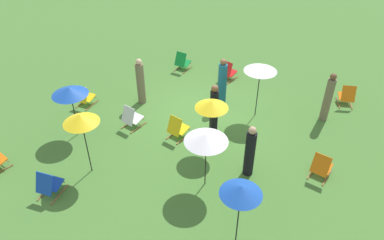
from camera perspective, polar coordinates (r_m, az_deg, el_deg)
name	(u,v)px	position (r m, az deg, el deg)	size (l,w,h in m)	color
ground_plane	(206,114)	(13.19, 2.18, 1.01)	(40.00, 40.00, 0.00)	#477A33
deckchair_0	(228,72)	(15.17, 5.59, 7.50)	(0.65, 0.86, 0.83)	olive
deckchair_2	(321,167)	(11.09, 19.47, -6.87)	(0.61, 0.84, 0.83)	olive
deckchair_3	(347,96)	(14.62, 22.92, 3.45)	(0.67, 0.86, 0.83)	olive
deckchair_4	(182,62)	(15.88, -1.51, 9.01)	(0.56, 0.81, 0.83)	olive
deckchair_5	(49,185)	(10.68, -21.38, -9.39)	(0.55, 0.81, 0.83)	olive
deckchair_6	(132,118)	(12.49, -9.37, 0.32)	(0.62, 0.84, 0.83)	olive
deckchair_7	(85,97)	(13.99, -16.35, 3.48)	(0.49, 0.76, 0.83)	olive
deckchair_10	(178,128)	(11.86, -2.27, -1.30)	(0.64, 0.85, 0.83)	olive
umbrella_0	(261,68)	(12.34, 10.63, 7.91)	(1.10, 1.10, 1.99)	black
umbrella_1	(241,190)	(7.92, 7.65, -10.80)	(0.93, 0.93, 1.93)	black
umbrella_2	(70,91)	(11.92, -18.51, 4.29)	(1.13, 1.13, 1.78)	black
umbrella_3	(81,119)	(10.13, -16.92, 0.18)	(0.98, 0.98, 2.01)	black
umbrella_4	(206,138)	(9.40, 2.22, -2.79)	(1.16, 1.16, 1.78)	black
umbrella_5	(212,104)	(10.72, 3.08, 2.46)	(1.00, 1.00, 1.77)	black
person_0	(250,152)	(10.41, 8.98, -4.96)	(0.41, 0.41, 1.67)	black
person_1	(222,83)	(13.31, 4.73, 5.73)	(0.38, 0.38, 1.84)	#195972
person_2	(141,82)	(13.52, -8.00, 5.82)	(0.39, 0.39, 1.78)	#72664C
person_3	(214,109)	(11.92, 3.44, 1.68)	(0.35, 0.35, 1.74)	black
person_4	(328,98)	(13.26, 20.39, 3.23)	(0.40, 0.40, 1.80)	#72664C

